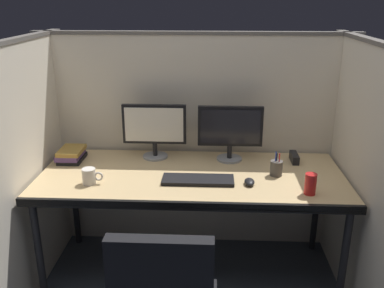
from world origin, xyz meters
The scene contains 13 objects.
cubicle_partition_rear centered at (0.00, 0.74, 0.79)m, with size 2.21×0.06×1.57m.
cubicle_partition_left centered at (-0.99, 0.20, 0.79)m, with size 0.06×1.41×1.57m.
cubicle_partition_right centered at (0.99, 0.20, 0.79)m, with size 0.06×1.41×1.57m.
desk centered at (0.00, 0.29, 0.69)m, with size 1.90×0.80×0.74m.
monitor_left centered at (-0.27, 0.57, 0.96)m, with size 0.43×0.17×0.37m.
monitor_right centered at (0.24, 0.55, 0.96)m, with size 0.43×0.17×0.37m.
keyboard_main centered at (0.04, 0.18, 0.75)m, with size 0.43×0.15×0.02m, color black.
computer_mouse centered at (0.35, 0.16, 0.76)m, with size 0.06×0.10×0.04m.
coffee_mug centered at (-0.60, 0.12, 0.79)m, with size 0.13×0.08×0.09m.
soda_can centered at (0.68, 0.05, 0.80)m, with size 0.07×0.07×0.12m, color red.
book_stack centered at (-0.82, 0.48, 0.78)m, with size 0.16×0.22×0.09m.
pen_cup centered at (0.53, 0.30, 0.79)m, with size 0.08×0.08×0.16m.
red_stapler centered at (0.68, 0.54, 0.77)m, with size 0.04×0.15×0.06m, color black.
Camera 1 is at (0.12, -2.12, 1.80)m, focal length 39.26 mm.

